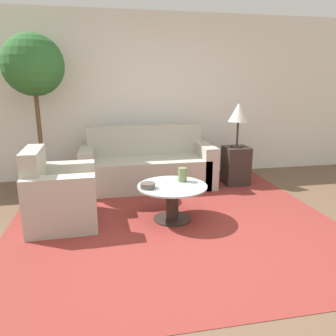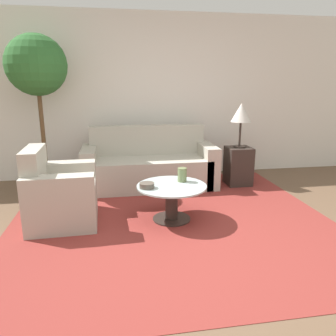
{
  "view_description": "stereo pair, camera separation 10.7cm",
  "coord_description": "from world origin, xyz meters",
  "views": [
    {
      "loc": [
        -0.79,
        -2.59,
        1.53
      ],
      "look_at": [
        -0.06,
        1.08,
        0.55
      ],
      "focal_mm": 35.0,
      "sensor_mm": 36.0,
      "label": 1
    },
    {
      "loc": [
        -0.68,
        -2.61,
        1.53
      ],
      "look_at": [
        -0.06,
        1.08,
        0.55
      ],
      "focal_mm": 35.0,
      "sensor_mm": 36.0,
      "label": 2
    }
  ],
  "objects": [
    {
      "name": "coffee_table",
      "position": [
        -0.06,
        0.83,
        0.27
      ],
      "size": [
        0.79,
        0.79,
        0.41
      ],
      "color": "#332823",
      "rests_on": "ground_plane"
    },
    {
      "name": "vase",
      "position": [
        0.08,
        0.96,
        0.49
      ],
      "size": [
        0.1,
        0.1,
        0.16
      ],
      "color": "#6B7A4C",
      "rests_on": "coffee_table"
    },
    {
      "name": "armchair",
      "position": [
        -1.32,
        0.98,
        0.3
      ],
      "size": [
        0.75,
        0.84,
        0.86
      ],
      "rotation": [
        0.0,
        0.0,
        1.6
      ],
      "color": "#B2AD9E",
      "rests_on": "ground_plane"
    },
    {
      "name": "wall_back",
      "position": [
        0.0,
        2.81,
        1.3
      ],
      "size": [
        10.0,
        0.06,
        2.6
      ],
      "color": "white",
      "rests_on": "ground_plane"
    },
    {
      "name": "rug",
      "position": [
        -0.06,
        0.83,
        0.0
      ],
      "size": [
        3.61,
        3.5,
        0.01
      ],
      "color": "maroon",
      "rests_on": "ground_plane"
    },
    {
      "name": "table_lamp",
      "position": [
        1.18,
        2.0,
        1.08
      ],
      "size": [
        0.3,
        0.3,
        0.66
      ],
      "color": "#332823",
      "rests_on": "side_table"
    },
    {
      "name": "potted_plant",
      "position": [
        -1.68,
        2.27,
        1.63
      ],
      "size": [
        0.83,
        0.83,
        2.17
      ],
      "color": "#3D3833",
      "rests_on": "ground_plane"
    },
    {
      "name": "bowl",
      "position": [
        -0.35,
        0.78,
        0.44
      ],
      "size": [
        0.16,
        0.16,
        0.06
      ],
      "color": "brown",
      "rests_on": "coffee_table"
    },
    {
      "name": "ground_plane",
      "position": [
        0.0,
        0.0,
        0.0
      ],
      "size": [
        14.0,
        14.0,
        0.0
      ],
      "primitive_type": "plane",
      "color": "brown"
    },
    {
      "name": "side_table",
      "position": [
        1.18,
        2.0,
        0.29
      ],
      "size": [
        0.37,
        0.37,
        0.58
      ],
      "color": "#332823",
      "rests_on": "ground_plane"
    },
    {
      "name": "sofa_main",
      "position": [
        -0.17,
        2.16,
        0.3
      ],
      "size": [
        1.95,
        0.78,
        0.89
      ],
      "color": "#B2AD9E",
      "rests_on": "ground_plane"
    }
  ]
}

